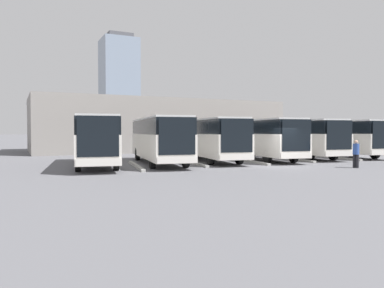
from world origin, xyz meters
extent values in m
plane|color=#5B5B60|center=(0.00, 0.00, 0.00)|extent=(600.00, 600.00, 0.00)
cube|color=silver|center=(-10.85, -5.60, 1.26)|extent=(4.21, 11.18, 1.63)
cube|color=black|center=(-10.85, -5.60, 2.58)|extent=(4.15, 11.01, 1.00)
cube|color=black|center=(-9.93, -0.20, 2.01)|extent=(2.09, 0.40, 2.13)
cube|color=silver|center=(-9.93, -0.20, 0.67)|extent=(2.26, 0.44, 0.40)
cube|color=silver|center=(-10.85, -5.60, 3.14)|extent=(4.04, 10.73, 0.12)
cylinder|color=black|center=(-11.31, -2.09, 0.49)|extent=(0.46, 1.02, 0.99)
cylinder|color=black|center=(-9.24, -2.44, 0.49)|extent=(0.46, 1.02, 0.99)
cylinder|color=black|center=(-12.46, -8.77, 0.49)|extent=(0.46, 1.02, 0.99)
cylinder|color=black|center=(-10.38, -9.12, 0.49)|extent=(0.46, 1.02, 0.99)
cube|color=#9E9E99|center=(-8.68, -3.96, 0.07)|extent=(1.34, 6.50, 0.15)
cube|color=silver|center=(-6.51, -5.91, 1.26)|extent=(4.21, 11.18, 1.63)
cube|color=black|center=(-6.51, -5.91, 2.58)|extent=(4.15, 11.01, 1.00)
cube|color=black|center=(-5.59, -0.51, 2.01)|extent=(2.09, 0.40, 2.13)
cube|color=silver|center=(-5.59, -0.51, 0.67)|extent=(2.26, 0.44, 0.40)
cube|color=silver|center=(-6.51, -5.91, 3.14)|extent=(4.04, 10.73, 0.12)
cylinder|color=black|center=(-6.98, -2.40, 0.49)|extent=(0.46, 1.02, 0.99)
cylinder|color=black|center=(-4.90, -2.75, 0.49)|extent=(0.46, 1.02, 0.99)
cylinder|color=black|center=(-8.12, -9.08, 0.49)|extent=(0.46, 1.02, 0.99)
cylinder|color=black|center=(-6.04, -9.43, 0.49)|extent=(0.46, 1.02, 0.99)
cube|color=#9E9E99|center=(-4.34, -4.28, 0.07)|extent=(1.34, 6.50, 0.15)
cube|color=silver|center=(-2.17, -5.50, 1.26)|extent=(4.21, 11.18, 1.63)
cube|color=black|center=(-2.17, -5.50, 2.58)|extent=(4.15, 11.01, 1.00)
cube|color=black|center=(-1.25, -0.10, 2.01)|extent=(2.09, 0.40, 2.13)
cube|color=silver|center=(-1.25, -0.10, 0.67)|extent=(2.26, 0.44, 0.40)
cube|color=silver|center=(-2.17, -5.50, 3.14)|extent=(4.04, 10.73, 0.12)
cylinder|color=black|center=(-2.64, -1.99, 0.49)|extent=(0.46, 1.02, 0.99)
cylinder|color=black|center=(-0.56, -2.34, 0.49)|extent=(0.46, 1.02, 0.99)
cylinder|color=black|center=(-3.78, -8.66, 0.49)|extent=(0.46, 1.02, 0.99)
cylinder|color=black|center=(-1.70, -9.02, 0.49)|extent=(0.46, 1.02, 0.99)
cube|color=#9E9E99|center=(0.00, -3.86, 0.07)|extent=(1.34, 6.50, 0.15)
cube|color=silver|center=(2.17, -5.98, 1.26)|extent=(4.21, 11.18, 1.63)
cube|color=black|center=(2.17, -5.98, 2.58)|extent=(4.15, 11.01, 1.00)
cube|color=black|center=(3.09, -0.58, 2.01)|extent=(2.09, 0.40, 2.13)
cube|color=silver|center=(3.09, -0.58, 0.67)|extent=(2.26, 0.44, 0.40)
cube|color=silver|center=(2.17, -5.98, 3.14)|extent=(4.04, 10.73, 0.12)
cylinder|color=black|center=(1.70, -2.47, 0.49)|extent=(0.46, 1.02, 0.99)
cylinder|color=black|center=(3.78, -2.82, 0.49)|extent=(0.46, 1.02, 0.99)
cylinder|color=black|center=(0.56, -9.15, 0.49)|extent=(0.46, 1.02, 0.99)
cylinder|color=black|center=(2.64, -9.50, 0.49)|extent=(0.46, 1.02, 0.99)
cube|color=#9E9E99|center=(4.34, -4.34, 0.07)|extent=(1.34, 6.50, 0.15)
cube|color=silver|center=(6.51, -5.35, 1.26)|extent=(4.21, 11.18, 1.63)
cube|color=black|center=(6.51, -5.35, 2.58)|extent=(4.15, 11.01, 1.00)
cube|color=black|center=(7.43, 0.05, 2.01)|extent=(2.09, 0.40, 2.13)
cube|color=silver|center=(7.43, 0.05, 0.67)|extent=(2.26, 0.44, 0.40)
cube|color=silver|center=(6.51, -5.35, 3.14)|extent=(4.04, 10.73, 0.12)
cylinder|color=black|center=(6.04, -1.84, 0.49)|extent=(0.46, 1.02, 0.99)
cylinder|color=black|center=(8.12, -2.19, 0.49)|extent=(0.46, 1.02, 0.99)
cylinder|color=black|center=(4.90, -8.52, 0.49)|extent=(0.46, 1.02, 0.99)
cylinder|color=black|center=(6.98, -8.87, 0.49)|extent=(0.46, 1.02, 0.99)
cube|color=#9E9E99|center=(8.68, -3.71, 0.07)|extent=(1.34, 6.50, 0.15)
cube|color=silver|center=(10.85, -5.55, 1.26)|extent=(4.21, 11.18, 1.63)
cube|color=black|center=(10.85, -5.55, 2.58)|extent=(4.15, 11.01, 1.00)
cube|color=black|center=(11.77, -0.15, 2.01)|extent=(2.09, 0.40, 2.13)
cube|color=silver|center=(11.77, -0.15, 0.67)|extent=(2.26, 0.44, 0.40)
cube|color=silver|center=(10.85, -5.55, 3.14)|extent=(4.04, 10.73, 0.12)
cylinder|color=black|center=(10.38, -2.04, 0.49)|extent=(0.46, 1.02, 0.99)
cylinder|color=black|center=(12.46, -2.39, 0.49)|extent=(0.46, 1.02, 0.99)
cylinder|color=black|center=(9.24, -8.72, 0.49)|extent=(0.46, 1.02, 0.99)
cylinder|color=black|center=(11.31, -9.07, 0.49)|extent=(0.46, 1.02, 0.99)
cylinder|color=black|center=(-3.47, 2.88, 0.42)|extent=(0.19, 0.19, 0.84)
cylinder|color=black|center=(-3.47, 2.67, 0.42)|extent=(0.19, 0.19, 0.84)
cylinder|color=#2D4C99|center=(-3.47, 2.78, 1.17)|extent=(0.39, 0.39, 0.66)
sphere|color=tan|center=(-3.47, 2.78, 1.61)|extent=(0.23, 0.23, 0.23)
cube|color=gray|center=(0.00, -22.84, 2.96)|extent=(28.58, 10.64, 5.91)
cube|color=silver|center=(0.00, -29.66, 5.66)|extent=(28.58, 3.00, 0.24)
cylinder|color=slate|center=(-10.00, -30.76, 2.83)|extent=(0.20, 0.20, 5.66)
cylinder|color=slate|center=(10.00, -30.76, 2.83)|extent=(0.20, 0.20, 5.66)
cube|color=#7F8EA3|center=(-32.05, -165.32, 24.02)|extent=(17.14, 17.14, 48.04)
cube|color=#4C4C51|center=(-32.05, -165.32, 49.24)|extent=(12.00, 12.00, 2.40)
camera|label=1|loc=(15.69, 19.30, 2.26)|focal=35.00mm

